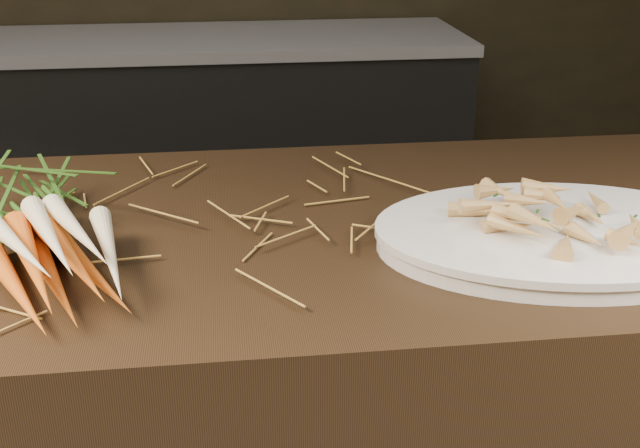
% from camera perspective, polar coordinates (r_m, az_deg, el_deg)
% --- Properties ---
extents(back_counter, '(1.82, 0.62, 0.84)m').
position_cam_1_polar(back_counter, '(3.07, -7.30, 5.43)').
color(back_counter, black).
rests_on(back_counter, ground).
extents(root_veg_bunch, '(0.32, 0.49, 0.09)m').
position_cam_1_polar(root_veg_bunch, '(1.11, -20.01, 0.31)').
color(root_veg_bunch, '#D2590E').
rests_on(root_veg_bunch, main_counter).
extents(serving_platter, '(0.51, 0.36, 0.03)m').
position_cam_1_polar(serving_platter, '(1.11, 16.67, -1.00)').
color(serving_platter, white).
rests_on(serving_platter, main_counter).
extents(roasted_veg_heap, '(0.25, 0.19, 0.05)m').
position_cam_1_polar(roasted_veg_heap, '(1.09, 16.90, 0.91)').
color(roasted_veg_heap, '#C6894B').
rests_on(roasted_veg_heap, serving_platter).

